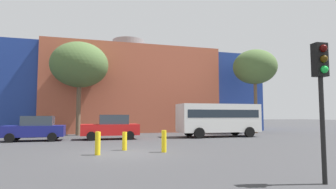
# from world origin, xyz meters

# --- Properties ---
(ground_plane) EXTENTS (200.00, 200.00, 0.00)m
(ground_plane) POSITION_xyz_m (0.00, 0.00, 0.00)
(ground_plane) COLOR #38383A
(building_backdrop) EXTENTS (30.64, 13.29, 11.26)m
(building_backdrop) POSITION_xyz_m (2.86, 21.01, 4.65)
(building_backdrop) COLOR #B2563D
(building_backdrop) RESTS_ON ground_plane
(parked_car_1) EXTENTS (4.02, 1.97, 1.74)m
(parked_car_1) POSITION_xyz_m (-5.26, 7.86, 0.87)
(parked_car_1) COLOR navy
(parked_car_1) RESTS_ON ground_plane
(parked_car_2) EXTENTS (4.22, 2.07, 1.83)m
(parked_car_2) POSITION_xyz_m (-0.04, 7.86, 0.91)
(parked_car_2) COLOR red
(parked_car_2) RESTS_ON ground_plane
(white_bus) EXTENTS (6.80, 2.62, 2.72)m
(white_bus) POSITION_xyz_m (8.78, 7.83, 1.62)
(white_bus) COLOR white
(white_bus) RESTS_ON ground_plane
(traffic_light_near_right) EXTENTS (0.37, 0.37, 3.69)m
(traffic_light_near_right) POSITION_xyz_m (4.36, -7.34, 2.72)
(traffic_light_near_right) COLOR black
(traffic_light_near_right) RESTS_ON ground_plane
(bare_tree_0) EXTENTS (5.13, 5.13, 8.42)m
(bare_tree_0) POSITION_xyz_m (-2.62, 12.59, 6.34)
(bare_tree_0) COLOR brown
(bare_tree_0) RESTS_ON ground_plane
(bare_tree_2) EXTENTS (4.46, 4.46, 8.60)m
(bare_tree_2) POSITION_xyz_m (14.76, 11.38, 6.77)
(bare_tree_2) COLOR brown
(bare_tree_2) RESTS_ON ground_plane
(bollard_yellow_0) EXTENTS (0.24, 0.24, 1.04)m
(bollard_yellow_0) POSITION_xyz_m (-1.18, -0.36, 0.52)
(bollard_yellow_0) COLOR yellow
(bollard_yellow_0) RESTS_ON ground_plane
(bollard_yellow_1) EXTENTS (0.24, 0.24, 1.06)m
(bollard_yellow_1) POSITION_xyz_m (1.93, -0.26, 0.53)
(bollard_yellow_1) COLOR yellow
(bollard_yellow_1) RESTS_ON ground_plane
(bollard_yellow_2) EXTENTS (0.24, 0.24, 0.92)m
(bollard_yellow_2) POSITION_xyz_m (0.18, 1.01, 0.46)
(bollard_yellow_2) COLOR yellow
(bollard_yellow_2) RESTS_ON ground_plane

